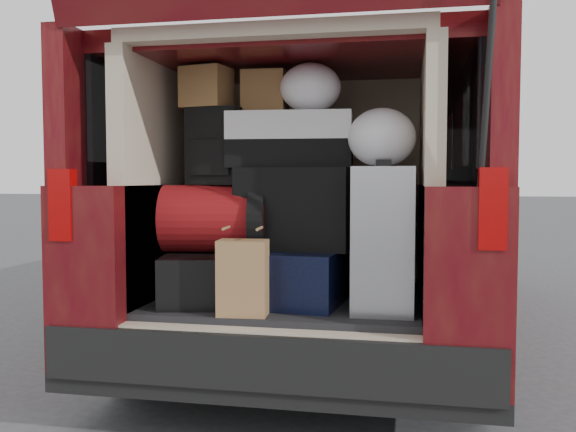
% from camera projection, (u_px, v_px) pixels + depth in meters
% --- Properties ---
extents(ground, '(80.00, 80.00, 0.00)m').
position_uv_depth(ground, '(280.00, 427.00, 2.77)').
color(ground, '#3C3D3F').
rests_on(ground, ground).
extents(minivan, '(1.90, 5.35, 2.77)m').
position_uv_depth(minivan, '(331.00, 208.00, 4.53)').
color(minivan, black).
rests_on(minivan, ground).
extents(load_floor, '(1.24, 1.05, 0.55)m').
position_uv_depth(load_floor, '(291.00, 351.00, 3.02)').
color(load_floor, black).
rests_on(load_floor, ground).
extents(black_hardshell, '(0.52, 0.64, 0.23)m').
position_uv_depth(black_hardshell, '(211.00, 276.00, 2.92)').
color(black_hardshell, black).
rests_on(black_hardshell, load_floor).
extents(navy_hardshell, '(0.53, 0.62, 0.25)m').
position_uv_depth(navy_hardshell, '(294.00, 275.00, 2.89)').
color(navy_hardshell, black).
rests_on(navy_hardshell, load_floor).
extents(silver_roller, '(0.27, 0.42, 0.63)m').
position_uv_depth(silver_roller, '(383.00, 238.00, 2.69)').
color(silver_roller, white).
rests_on(silver_roller, load_floor).
extents(kraft_bag, '(0.22, 0.15, 0.32)m').
position_uv_depth(kraft_bag, '(243.00, 278.00, 2.58)').
color(kraft_bag, '#A6794B').
rests_on(kraft_bag, load_floor).
extents(red_duffel, '(0.53, 0.38, 0.32)m').
position_uv_depth(red_duffel, '(216.00, 219.00, 2.92)').
color(red_duffel, maroon).
rests_on(red_duffel, black_hardshell).
extents(black_soft_case, '(0.55, 0.36, 0.38)m').
position_uv_depth(black_soft_case, '(297.00, 208.00, 2.87)').
color(black_soft_case, black).
rests_on(black_soft_case, navy_hardshell).
extents(backpack, '(0.28, 0.19, 0.37)m').
position_uv_depth(backpack, '(216.00, 147.00, 2.93)').
color(backpack, black).
rests_on(backpack, red_duffel).
extents(twotone_duffel, '(0.60, 0.34, 0.26)m').
position_uv_depth(twotone_duffel, '(291.00, 141.00, 2.90)').
color(twotone_duffel, silver).
rests_on(twotone_duffel, black_soft_case).
extents(grocery_sack_lower, '(0.24, 0.21, 0.19)m').
position_uv_depth(grocery_sack_lower, '(207.00, 88.00, 2.92)').
color(grocery_sack_lower, brown).
rests_on(grocery_sack_lower, backpack).
extents(grocery_sack_upper, '(0.21, 0.17, 0.21)m').
position_uv_depth(grocery_sack_upper, '(265.00, 93.00, 2.96)').
color(grocery_sack_upper, brown).
rests_on(grocery_sack_upper, twotone_duffel).
extents(plastic_bag_center, '(0.32, 0.31, 0.23)m').
position_uv_depth(plastic_bag_center, '(310.00, 88.00, 2.86)').
color(plastic_bag_center, white).
rests_on(plastic_bag_center, twotone_duffel).
extents(plastic_bag_right, '(0.34, 0.32, 0.26)m').
position_uv_depth(plastic_bag_right, '(382.00, 138.00, 2.67)').
color(plastic_bag_right, white).
rests_on(plastic_bag_right, silver_roller).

